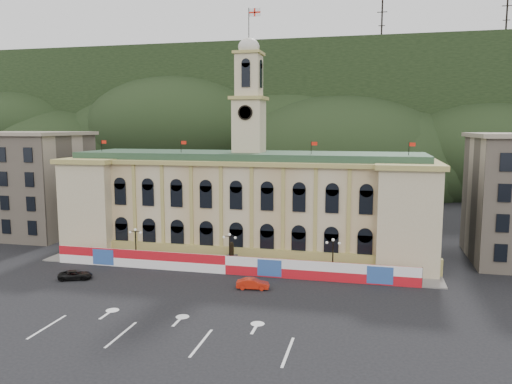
% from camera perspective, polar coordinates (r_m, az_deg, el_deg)
% --- Properties ---
extents(ground, '(260.00, 260.00, 0.00)m').
position_cam_1_polar(ground, '(54.19, -8.20, -13.74)').
color(ground, black).
rests_on(ground, ground).
extents(lane_markings, '(26.00, 10.00, 0.02)m').
position_cam_1_polar(lane_markings, '(49.93, -10.38, -15.70)').
color(lane_markings, white).
rests_on(lane_markings, ground).
extents(hill_ridge, '(230.00, 80.00, 64.00)m').
position_cam_1_polar(hill_ridge, '(169.93, 7.01, 7.44)').
color(hill_ridge, black).
rests_on(hill_ridge, ground).
extents(city_hall, '(56.20, 17.60, 37.10)m').
position_cam_1_polar(city_hall, '(77.76, -0.86, -1.15)').
color(city_hall, '#C9B790').
rests_on(city_hall, ground).
extents(side_building_left, '(21.00, 17.00, 18.60)m').
position_cam_1_polar(side_building_left, '(99.91, -25.02, 0.93)').
color(side_building_left, tan).
rests_on(side_building_left, ground).
extents(hoarding_fence, '(50.00, 0.44, 2.50)m').
position_cam_1_polar(hoarding_fence, '(67.29, -3.44, -8.30)').
color(hoarding_fence, red).
rests_on(hoarding_fence, ground).
extents(pavement, '(56.00, 5.50, 0.16)m').
position_cam_1_polar(pavement, '(70.10, -2.84, -8.64)').
color(pavement, slate).
rests_on(pavement, ground).
extents(statue, '(1.40, 1.40, 3.72)m').
position_cam_1_polar(statue, '(70.03, -2.79, -7.71)').
color(statue, '#595651').
rests_on(statue, ground).
extents(lamp_left, '(1.96, 0.44, 5.15)m').
position_cam_1_polar(lamp_left, '(73.70, -13.59, -5.63)').
color(lamp_left, black).
rests_on(lamp_left, ground).
extents(lamp_center, '(1.96, 0.44, 5.15)m').
position_cam_1_polar(lamp_center, '(68.63, -3.03, -6.41)').
color(lamp_center, black).
rests_on(lamp_center, ground).
extents(lamp_right, '(1.96, 0.44, 5.15)m').
position_cam_1_polar(lamp_right, '(66.18, 8.78, -7.01)').
color(lamp_right, black).
rests_on(lamp_right, ground).
extents(red_sedan, '(2.34, 4.29, 1.30)m').
position_cam_1_polar(red_sedan, '(61.37, -0.36, -10.44)').
color(red_sedan, red).
rests_on(red_sedan, ground).
extents(black_suv, '(4.81, 5.53, 1.17)m').
position_cam_1_polar(black_suv, '(69.09, -19.94, -8.90)').
color(black_suv, black).
rests_on(black_suv, ground).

